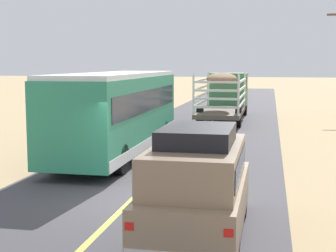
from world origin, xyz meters
TOP-DOWN VIEW (x-y plane):
  - ground_plane at (0.00, 0.00)m, footprint 240.00×240.00m
  - road_surface at (0.00, 0.00)m, footprint 8.00×120.00m
  - road_centre_line at (0.00, 0.00)m, footprint 0.16×117.60m
  - suv_near at (2.07, -2.23)m, footprint 1.90×4.62m
  - livestock_truck at (0.68, 20.47)m, footprint 2.53×9.70m
  - bus at (-2.27, 6.22)m, footprint 2.54×10.00m

SIDE VIEW (x-z plane):
  - ground_plane at x=0.00m, z-range 0.00..0.00m
  - road_surface at x=0.00m, z-range 0.00..0.02m
  - road_centre_line at x=0.00m, z-range 0.02..0.02m
  - suv_near at x=2.07m, z-range 0.01..2.29m
  - bus at x=-2.27m, z-range 0.14..3.35m
  - livestock_truck at x=0.68m, z-range 0.28..3.30m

